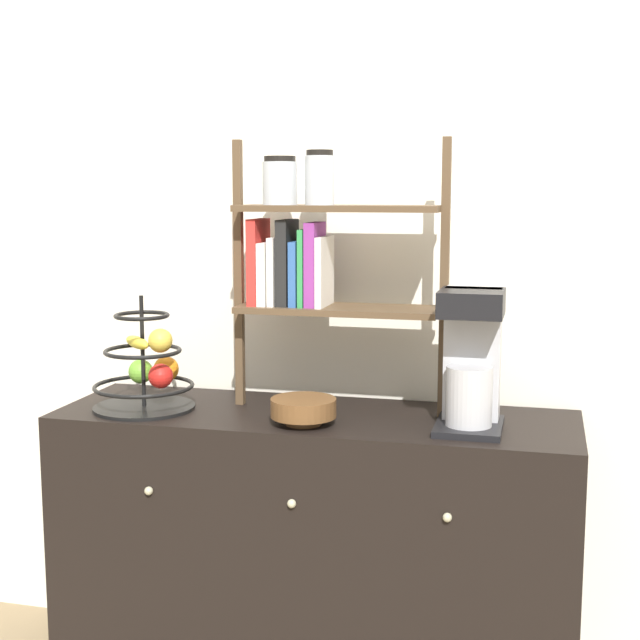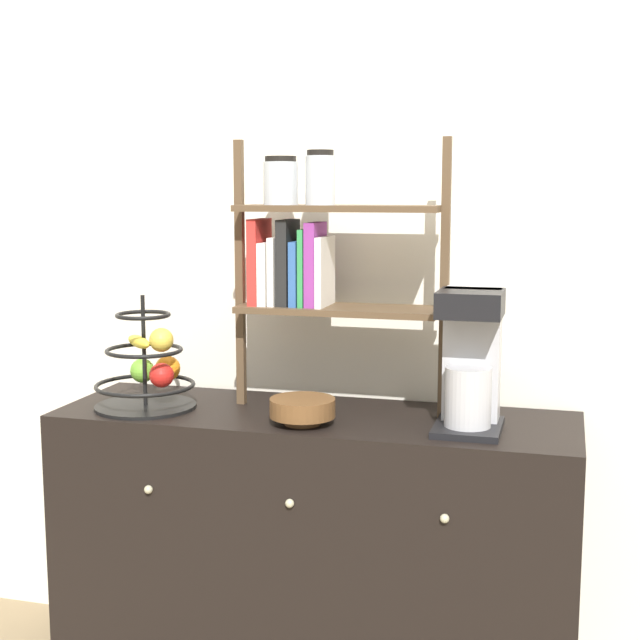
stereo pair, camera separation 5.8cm
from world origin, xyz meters
The scene contains 6 objects.
wall_back centered at (0.00, 0.51, 1.30)m, with size 7.00×0.05×2.60m, color silver.
sideboard centered at (0.00, 0.23, 0.42)m, with size 1.49×0.48×0.84m.
coffee_maker centered at (0.45, 0.19, 1.03)m, with size 0.18×0.23×0.38m.
fruit_stand centered at (-0.49, 0.18, 0.95)m, with size 0.30×0.30×0.34m.
wooden_bowl centered at (0.00, 0.11, 0.88)m, with size 0.18×0.18×0.07m.
shelf_hutch centered at (-0.03, 0.30, 1.31)m, with size 0.63×0.20×0.78m.
Camera 1 is at (0.63, -2.18, 1.48)m, focal length 50.00 mm.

